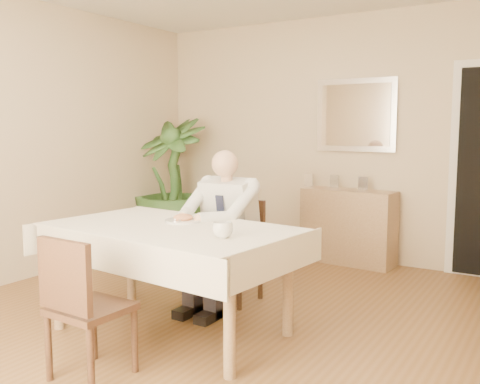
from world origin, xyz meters
The scene contains 16 objects.
room centered at (0.00, 0.00, 1.30)m, with size 5.00×5.02×2.60m.
mirror centered at (0.12, 2.47, 1.55)m, with size 0.86×0.04×0.76m.
dining_table centered at (-0.25, -0.16, 0.67)m, with size 1.81×1.18×0.75m.
chair_far centered at (-0.25, 0.71, 0.46)m, with size 0.41×0.41×0.83m.
chair_near centered at (-0.21, -1.00, 0.46)m, with size 0.41×0.41×0.83m.
seated_man centered at (-0.25, 0.43, 0.69)m, with size 0.48×0.72×1.24m.
plate centered at (-0.27, 0.02, 0.76)m, with size 0.26×0.26×0.02m, color white.
food centered at (-0.27, 0.02, 0.78)m, with size 0.14×0.14×0.06m, color #965C3A.
knife centered at (-0.23, -0.04, 0.78)m, with size 0.01×0.01×0.13m, color silver.
fork centered at (-0.31, -0.04, 0.78)m, with size 0.01×0.01×0.13m, color silver.
coffee_mug centered at (0.28, -0.31, 0.80)m, with size 0.13×0.13×0.10m, color white.
sideboard centered at (0.12, 2.32, 0.39)m, with size 0.97×0.33×0.78m, color #A2855B.
photo_frame_left centered at (-0.35, 2.36, 0.85)m, with size 0.10×0.02×0.14m, color silver.
photo_frame_center centered at (-0.06, 2.37, 0.85)m, with size 0.10×0.02×0.14m, color silver.
photo_frame_right centered at (0.26, 2.35, 0.85)m, with size 0.10×0.02×0.14m, color silver.
potted_palm centered at (-1.90, 1.90, 0.77)m, with size 0.86×0.86×1.53m, color #294C1E.
Camera 1 is at (2.04, -2.98, 1.42)m, focal length 40.00 mm.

